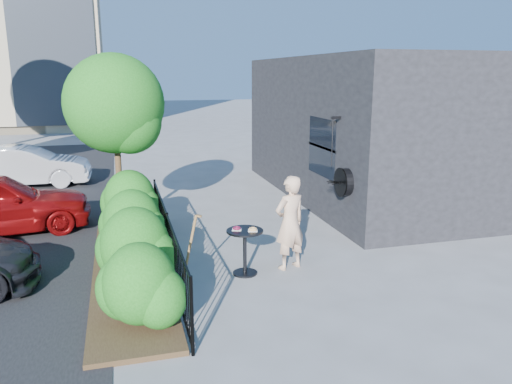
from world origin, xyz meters
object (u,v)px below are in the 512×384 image
object	(u,v)px
patio_tree	(118,110)
woman	(290,223)
cafe_table	(245,244)
shovel	(188,255)
car_silver	(25,166)

from	to	relation	value
patio_tree	woman	xyz separation A→B (m)	(2.92, -3.26, -1.88)
cafe_table	woman	xyz separation A→B (m)	(0.87, 0.06, 0.31)
patio_tree	shovel	xyz separation A→B (m)	(0.98, -3.61, -2.20)
woman	car_silver	xyz separation A→B (m)	(-5.88, 8.85, -0.23)
woman	shovel	xyz separation A→B (m)	(-1.93, -0.35, -0.31)
cafe_table	shovel	size ratio (longest dim) A/B	0.69
patio_tree	shovel	bearing A→B (deg)	-74.76
shovel	woman	bearing A→B (deg)	10.18
woman	patio_tree	bearing A→B (deg)	-67.64
shovel	car_silver	xyz separation A→B (m)	(-3.95, 9.19, 0.08)
woman	shovel	distance (m)	1.99
patio_tree	car_silver	size ratio (longest dim) A/B	1.00
patio_tree	cafe_table	size ratio (longest dim) A/B	4.44
woman	cafe_table	bearing A→B (deg)	-15.43
patio_tree	woman	size ratio (longest dim) A/B	2.24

